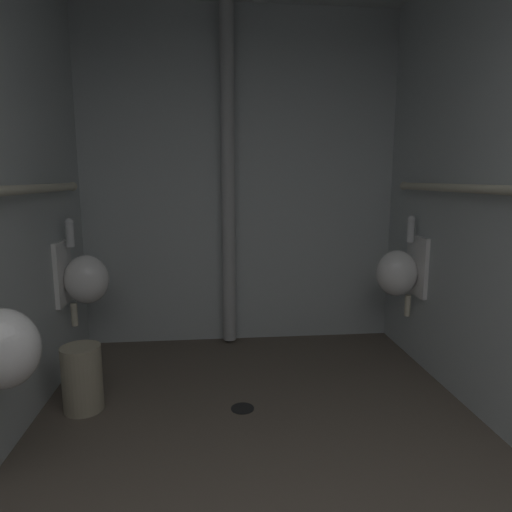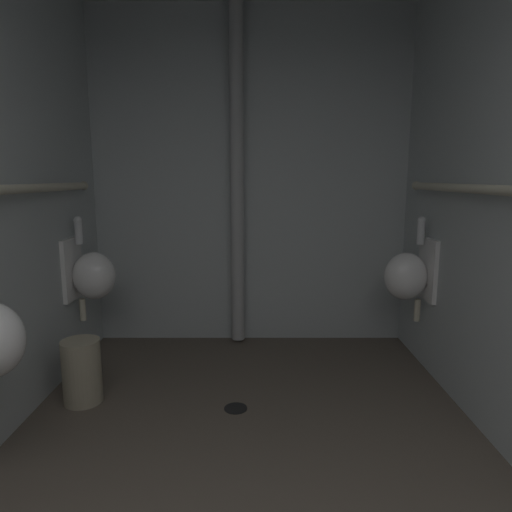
{
  "view_description": "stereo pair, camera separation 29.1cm",
  "coord_description": "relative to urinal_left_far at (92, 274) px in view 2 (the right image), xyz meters",
  "views": [
    {
      "loc": [
        -0.24,
        0.03,
        1.37
      ],
      "look_at": [
        0.04,
        2.89,
        0.87
      ],
      "focal_mm": 31.57,
      "sensor_mm": 36.0,
      "label": 1
    },
    {
      "loc": [
        0.05,
        0.03,
        1.37
      ],
      "look_at": [
        0.04,
        2.89,
        0.87
      ],
      "focal_mm": 31.57,
      "sensor_mm": 36.0,
      "label": 2
    }
  ],
  "objects": [
    {
      "name": "urinal_left_far",
      "position": [
        0.0,
        0.0,
        0.0
      ],
      "size": [
        0.32,
        0.3,
        0.76
      ],
      "color": "white"
    },
    {
      "name": "urinal_right_mid",
      "position": [
        2.26,
        -0.01,
        0.0
      ],
      "size": [
        0.32,
        0.3,
        0.76
      ],
      "color": "white"
    },
    {
      "name": "floor_drain",
      "position": [
        1.05,
        -0.63,
        -0.69
      ],
      "size": [
        0.14,
        0.14,
        0.01
      ],
      "primitive_type": "cylinder",
      "color": "black",
      "rests_on": "ground"
    },
    {
      "name": "standpipe_back_wall",
      "position": [
        1.03,
        0.5,
        0.66
      ],
      "size": [
        0.11,
        0.11,
        2.64
      ],
      "primitive_type": "cylinder",
      "color": "#B2B2B2",
      "rests_on": "ground"
    },
    {
      "name": "wall_back",
      "position": [
        1.13,
        0.61,
        0.66
      ],
      "size": [
        2.68,
        0.06,
        2.69
      ],
      "primitive_type": "cube",
      "color": "#B5BCBD",
      "rests_on": "ground"
    },
    {
      "name": "waste_bin",
      "position": [
        0.11,
        -0.54,
        -0.49
      ],
      "size": [
        0.23,
        0.23,
        0.4
      ],
      "primitive_type": "cylinder",
      "color": "#9E937A",
      "rests_on": "ground"
    },
    {
      "name": "floor",
      "position": [
        1.13,
        -1.29,
        -0.73
      ],
      "size": [
        2.68,
        3.86,
        0.08
      ],
      "primitive_type": "cube",
      "color": "brown",
      "rests_on": "ground"
    }
  ]
}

